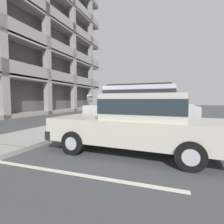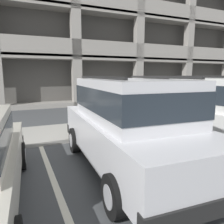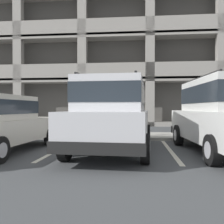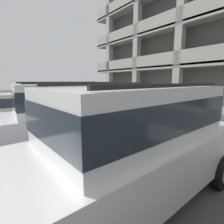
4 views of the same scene
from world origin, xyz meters
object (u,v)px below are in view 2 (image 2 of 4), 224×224
at_px(parking_garage, 58,7).
at_px(fire_hydrant, 188,114).
at_px(silver_suv, 129,121).
at_px(parking_meter_near, 95,101).

distance_m(parking_garage, fire_hydrant, 14.47).
relative_size(silver_suv, parking_meter_near, 3.23).
bearing_deg(silver_suv, parking_garage, 87.36).
relative_size(parking_meter_near, fire_hydrant, 2.16).
bearing_deg(parking_meter_near, fire_hydrant, 4.04).
xyz_separation_m(parking_garage, fire_hydrant, (2.80, -12.31, -7.07)).
relative_size(silver_suv, parking_garage, 0.15).
bearing_deg(fire_hydrant, parking_meter_near, -175.96).
distance_m(silver_suv, parking_garage, 16.50).
relative_size(parking_garage, fire_hydrant, 45.71).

